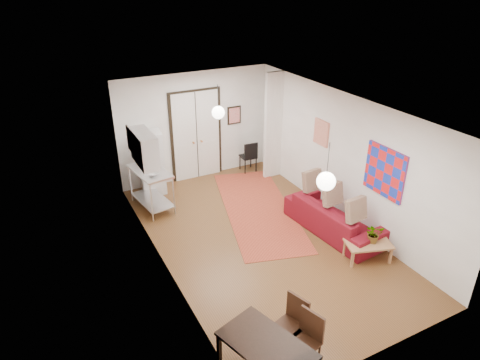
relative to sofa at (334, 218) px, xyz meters
name	(u,v)px	position (x,y,z in m)	size (l,w,h in m)	color
floor	(259,238)	(-1.57, 0.50, -0.34)	(7.00, 7.00, 0.00)	brown
ceiling	(263,108)	(-1.57, 0.50, 2.56)	(4.20, 7.00, 0.02)	silver
wall_back	(195,126)	(-1.57, 4.00, 1.11)	(4.20, 0.02, 2.90)	white
wall_front	(389,278)	(-1.57, -3.00, 1.11)	(4.20, 0.02, 2.90)	white
wall_left	(160,201)	(-3.67, 0.50, 1.11)	(0.02, 7.00, 2.90)	white
wall_right	(343,158)	(0.53, 0.50, 1.11)	(0.02, 7.00, 2.90)	white
double_doors	(196,136)	(-1.57, 3.96, 0.86)	(1.44, 0.06, 2.50)	silver
stub_partition	(273,126)	(0.28, 3.05, 1.11)	(0.50, 0.10, 2.90)	white
wall_cabinet	(144,148)	(-3.49, 2.00, 1.56)	(0.35, 1.00, 0.70)	silver
painting_popart	(385,172)	(0.50, -0.75, 1.31)	(0.05, 1.00, 1.00)	red
painting_abstract	(321,133)	(0.50, 1.30, 1.46)	(0.05, 0.50, 0.60)	beige
poster_back	(234,115)	(-0.42, 3.97, 1.26)	(0.40, 0.03, 0.50)	red
print_left	(130,140)	(-3.64, 2.50, 1.61)	(0.03, 0.44, 0.54)	#A17443
pendant_back	(218,113)	(-1.57, 2.50, 1.91)	(0.30, 0.30, 0.80)	white
pendant_front	(326,181)	(-1.57, -1.50, 1.91)	(0.30, 0.30, 0.80)	white
kilim_rug	(258,209)	(-0.99, 1.60, -0.34)	(1.53, 4.09, 0.01)	#B3482C
sofa	(334,218)	(0.00, 0.00, 0.00)	(2.34, 0.91, 0.68)	maroon
coffee_table	(368,245)	(-0.06, -1.14, 0.00)	(0.99, 0.75, 0.39)	tan
potted_plant	(374,234)	(0.04, -1.14, 0.24)	(0.34, 0.30, 0.38)	#2E5E2A
kitchen_counter	(151,183)	(-3.21, 2.86, 0.31)	(0.82, 1.37, 0.99)	silver
bowl	(153,174)	(-3.21, 2.56, 0.68)	(0.23, 0.23, 0.06)	white
soap_bottle	(144,163)	(-3.26, 3.11, 0.75)	(0.09, 0.09, 0.21)	teal
fridge	(152,163)	(-2.93, 3.65, 0.47)	(0.58, 0.58, 1.63)	white
dining_table	(267,348)	(-3.27, -2.64, 0.30)	(1.09, 1.46, 0.72)	black
dining_chair_near	(286,319)	(-2.67, -2.20, 0.17)	(0.53, 0.65, 0.89)	#3C2213
dining_chair_far	(300,335)	(-2.67, -2.56, 0.17)	(0.53, 0.65, 0.89)	#3C2213
black_side_chair	(247,153)	(-0.16, 3.74, 0.18)	(0.42, 0.42, 0.89)	black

